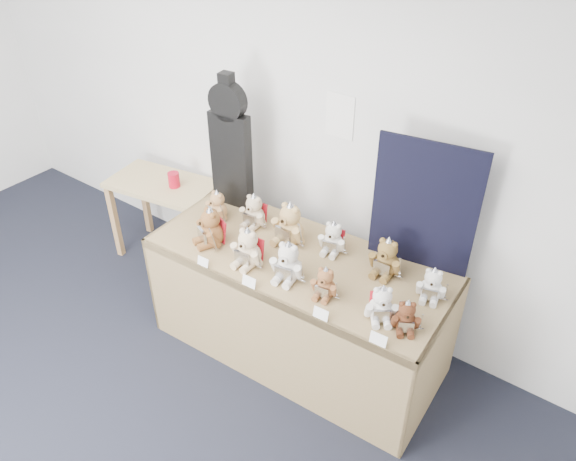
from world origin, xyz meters
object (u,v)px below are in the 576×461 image
Objects in this scene: guitar_case at (230,144)px; red_cup at (174,180)px; teddy_back_centre_right at (333,239)px; teddy_back_right at (386,259)px; teddy_front_right at (325,284)px; teddy_back_left at (254,212)px; side_table at (163,195)px; display_table at (291,286)px; teddy_front_far_right at (382,305)px; teddy_front_far_left at (210,228)px; teddy_back_centre_left at (289,225)px; teddy_back_end at (432,285)px; teddy_front_left at (248,249)px; teddy_back_far_left at (217,206)px; teddy_front_centre at (288,263)px; teddy_front_end at (406,317)px.

guitar_case reaches higher than red_cup.
teddy_back_centre_right is 0.39m from teddy_back_right.
teddy_back_centre_right is at bearing 106.81° from teddy_front_right.
teddy_back_left is (-0.80, 0.33, 0.02)m from teddy_front_right.
side_table is at bearing 169.66° from teddy_back_left.
display_table is at bearing -30.55° from guitar_case.
side_table is 2.33m from teddy_front_far_right.
teddy_back_centre_left is at bearing 62.06° from teddy_front_far_left.
display_table is 1.62m from side_table.
teddy_front_left is at bearing -175.19° from teddy_back_end.
teddy_back_end is 1.59m from teddy_back_far_left.
guitar_case reaches higher than teddy_back_far_left.
teddy_front_left reaches higher than teddy_back_centre_right.
guitar_case is 0.45m from teddy_back_far_left.
teddy_front_far_left is 0.34m from teddy_front_left.
guitar_case reaches higher than teddy_front_far_left.
teddy_back_left is at bearing 139.36° from teddy_front_centre.
teddy_back_left reaches higher than teddy_front_far_right.
side_table is at bearing 156.50° from teddy_front_right.
teddy_back_right is (1.96, -0.09, 0.15)m from red_cup.
teddy_back_left is at bearing -178.53° from teddy_back_right.
teddy_front_end is at bearing 1.94° from teddy_front_left.
teddy_front_far_right is 1.02× the size of teddy_back_centre_right.
teddy_front_far_left is 1.26× the size of teddy_back_far_left.
teddy_front_far_left reaches higher than red_cup.
teddy_front_left is 1.15× the size of teddy_front_far_right.
teddy_front_right is at bearing -74.19° from teddy_back_centre_right.
teddy_back_centre_right reaches higher than teddy_front_end.
teddy_front_centre reaches higher than teddy_back_end.
teddy_back_far_left reaches higher than display_table.
teddy_back_end is (1.63, -0.13, -0.39)m from guitar_case.
teddy_back_centre_left is (0.31, -0.01, 0.02)m from teddy_back_left.
guitar_case is at bearing 141.89° from teddy_front_centre.
teddy_front_far_left is 0.35m from teddy_back_left.
teddy_front_end is (0.51, 0.03, -0.00)m from teddy_front_right.
teddy_back_end is at bearing 12.52° from display_table.
teddy_front_centre is 1.03× the size of teddy_back_right.
teddy_front_centre is 1.15× the size of teddy_front_far_right.
teddy_front_far_left is 1.03× the size of teddy_front_left.
display_table is at bearing -179.46° from teddy_back_end.
teddy_back_far_left is (-0.27, -0.08, -0.01)m from teddy_back_left.
teddy_back_centre_right is at bearing 53.54° from teddy_front_far_left.
guitar_case reaches higher than side_table.
teddy_front_end is 0.93× the size of teddy_back_far_left.
display_table is 0.88m from teddy_front_end.
red_cup reaches higher than display_table.
teddy_front_end is at bearing 0.56° from teddy_back_far_left.
teddy_front_centre is at bearing -170.73° from teddy_back_end.
teddy_back_far_left reaches higher than teddy_back_end.
teddy_back_right is (-0.32, 0.37, 0.03)m from teddy_front_end.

